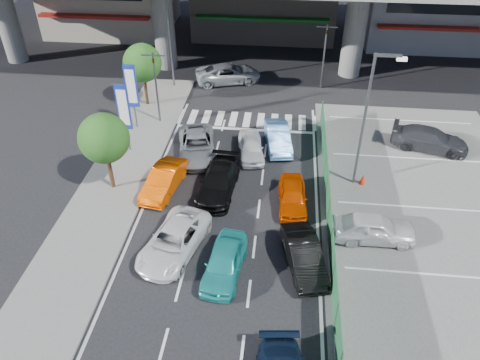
# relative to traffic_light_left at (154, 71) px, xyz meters

# --- Properties ---
(ground) EXTENTS (120.00, 120.00, 0.00)m
(ground) POSITION_rel_traffic_light_left_xyz_m (6.20, -12.00, -3.94)
(ground) COLOR black
(ground) RESTS_ON ground
(parking_lot) EXTENTS (12.00, 28.00, 0.06)m
(parking_lot) POSITION_rel_traffic_light_left_xyz_m (17.20, -10.00, -3.91)
(parking_lot) COLOR #585856
(parking_lot) RESTS_ON ground
(sidewalk_left) EXTENTS (4.00, 30.00, 0.12)m
(sidewalk_left) POSITION_rel_traffic_light_left_xyz_m (-0.80, -8.00, -3.88)
(sidewalk_left) COLOR #585856
(sidewalk_left) RESTS_ON ground
(fence_run) EXTENTS (0.16, 22.00, 1.80)m
(fence_run) POSITION_rel_traffic_light_left_xyz_m (11.50, -11.00, -3.04)
(fence_run) COLOR #1F5C33
(fence_run) RESTS_ON ground
(traffic_light_left) EXTENTS (1.60, 1.24, 5.20)m
(traffic_light_left) POSITION_rel_traffic_light_left_xyz_m (0.00, 0.00, 0.00)
(traffic_light_left) COLOR #595B60
(traffic_light_left) RESTS_ON ground
(traffic_light_right) EXTENTS (1.60, 1.24, 5.20)m
(traffic_light_right) POSITION_rel_traffic_light_left_xyz_m (11.70, 7.00, 0.00)
(traffic_light_right) COLOR #595B60
(traffic_light_right) RESTS_ON ground
(street_lamp_right) EXTENTS (1.65, 0.22, 8.00)m
(street_lamp_right) POSITION_rel_traffic_light_left_xyz_m (13.37, -6.00, 0.83)
(street_lamp_right) COLOR #595B60
(street_lamp_right) RESTS_ON ground
(street_lamp_left) EXTENTS (1.65, 0.22, 8.00)m
(street_lamp_left) POSITION_rel_traffic_light_left_xyz_m (-0.13, 6.00, 0.83)
(street_lamp_left) COLOR #595B60
(street_lamp_left) RESTS_ON ground
(signboard_near) EXTENTS (0.80, 0.14, 4.70)m
(signboard_near) POSITION_rel_traffic_light_left_xyz_m (-1.00, -4.01, -0.87)
(signboard_near) COLOR #595B60
(signboard_near) RESTS_ON ground
(signboard_far) EXTENTS (0.80, 0.14, 4.70)m
(signboard_far) POSITION_rel_traffic_light_left_xyz_m (-1.40, -1.01, -0.87)
(signboard_far) COLOR #595B60
(signboard_far) RESTS_ON ground
(tree_near) EXTENTS (2.80, 2.80, 4.80)m
(tree_near) POSITION_rel_traffic_light_left_xyz_m (-0.80, -8.00, -0.55)
(tree_near) COLOR #382314
(tree_near) RESTS_ON ground
(tree_far) EXTENTS (2.80, 2.80, 4.80)m
(tree_far) POSITION_rel_traffic_light_left_xyz_m (-1.60, 2.50, -0.55)
(tree_far) COLOR #382314
(tree_far) RESTS_ON ground
(sedan_white_mid_left) EXTENTS (3.37, 5.29, 1.36)m
(sedan_white_mid_left) POSITION_rel_traffic_light_left_xyz_m (3.90, -12.69, -3.26)
(sedan_white_mid_left) COLOR white
(sedan_white_mid_left) RESTS_ON ground
(taxi_teal_mid) EXTENTS (2.06, 4.20, 1.38)m
(taxi_teal_mid) POSITION_rel_traffic_light_left_xyz_m (6.55, -13.85, -3.25)
(taxi_teal_mid) COLOR teal
(taxi_teal_mid) RESTS_ON ground
(hatch_black_mid_right) EXTENTS (2.44, 4.42, 1.38)m
(hatch_black_mid_right) POSITION_rel_traffic_light_left_xyz_m (10.22, -13.01, -3.25)
(hatch_black_mid_right) COLOR black
(hatch_black_mid_right) RESTS_ON ground
(taxi_orange_left) EXTENTS (2.12, 4.37, 1.38)m
(taxi_orange_left) POSITION_rel_traffic_light_left_xyz_m (2.23, -7.85, -3.25)
(taxi_orange_left) COLOR #E14B00
(taxi_orange_left) RESTS_ON ground
(sedan_black_mid) EXTENTS (2.24, 4.87, 1.38)m
(sedan_black_mid) POSITION_rel_traffic_light_left_xyz_m (5.36, -7.68, -3.25)
(sedan_black_mid) COLOR black
(sedan_black_mid) RESTS_ON ground
(taxi_orange_right) EXTENTS (1.72, 3.86, 1.29)m
(taxi_orange_right) POSITION_rel_traffic_light_left_xyz_m (9.62, -8.47, -3.29)
(taxi_orange_right) COLOR #BD3700
(taxi_orange_right) RESTS_ON ground
(wagon_silver_front_left) EXTENTS (3.29, 5.34, 1.38)m
(wagon_silver_front_left) POSITION_rel_traffic_light_left_xyz_m (3.44, -3.93, -3.25)
(wagon_silver_front_left) COLOR gray
(wagon_silver_front_left) RESTS_ON ground
(sedan_white_front_mid) EXTENTS (2.13, 3.97, 1.28)m
(sedan_white_front_mid) POSITION_rel_traffic_light_left_xyz_m (6.89, -3.64, -3.29)
(sedan_white_front_mid) COLOR white
(sedan_white_front_mid) RESTS_ON ground
(kei_truck_front_right) EXTENTS (2.15, 4.37, 1.38)m
(kei_truck_front_right) POSITION_rel_traffic_light_left_xyz_m (8.56, -2.37, -3.25)
(kei_truck_front_right) COLOR #5E9BE1
(kei_truck_front_right) RESTS_ON ground
(crossing_wagon_silver) EXTENTS (5.83, 3.94, 1.48)m
(crossing_wagon_silver) POSITION_rel_traffic_light_left_xyz_m (4.02, 7.34, -3.19)
(crossing_wagon_silver) COLOR #B0B4B8
(crossing_wagon_silver) RESTS_ON ground
(parked_sedan_white) EXTENTS (4.26, 1.81, 1.44)m
(parked_sedan_white) POSITION_rel_traffic_light_left_xyz_m (13.71, -10.82, -3.16)
(parked_sedan_white) COLOR silver
(parked_sedan_white) RESTS_ON parking_lot
(parked_sedan_dgrey) EXTENTS (5.19, 3.17, 1.40)m
(parked_sedan_dgrey) POSITION_rel_traffic_light_left_xyz_m (18.40, -1.69, -3.17)
(parked_sedan_dgrey) COLOR #343539
(parked_sedan_dgrey) RESTS_ON parking_lot
(traffic_cone) EXTENTS (0.44, 0.44, 0.69)m
(traffic_cone) POSITION_rel_traffic_light_left_xyz_m (13.70, -6.12, -3.53)
(traffic_cone) COLOR #FF2F0E
(traffic_cone) RESTS_ON parking_lot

